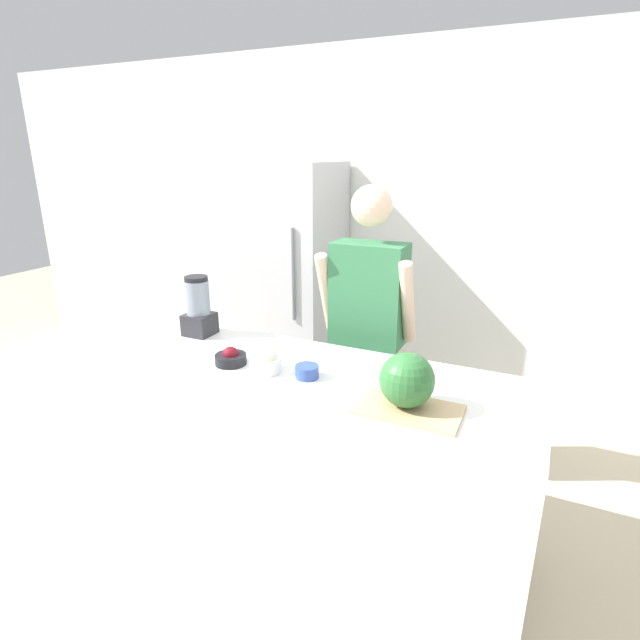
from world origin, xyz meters
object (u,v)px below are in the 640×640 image
bowl_cherries (231,358)px  blender (198,308)px  watermelon (407,380)px  bowl_small_blue (307,372)px  bowl_cream (266,362)px  person (367,333)px  refrigerator (288,286)px

bowl_cherries → blender: blender is taller
watermelon → bowl_small_blue: size_ratio=2.04×
bowl_cream → blender: size_ratio=0.44×
person → blender: person is taller
person → bowl_cherries: bearing=-119.2°
bowl_cherries → bowl_small_blue: 0.40m
refrigerator → bowl_cream: size_ratio=12.47×
bowl_cherries → refrigerator: bearing=108.0°
bowl_cherries → blender: (-0.40, 0.27, 0.12)m
refrigerator → bowl_small_blue: size_ratio=16.88×
refrigerator → bowl_small_blue: (0.86, -1.39, 0.03)m
bowl_cherries → blender: 0.50m
bowl_cream → watermelon: bearing=-5.6°
refrigerator → person: (0.87, -0.66, -0.02)m
refrigerator → blender: (0.06, -1.14, 0.15)m
bowl_cream → bowl_small_blue: bowl_cream is taller
person → bowl_small_blue: person is taller
bowl_cream → blender: blender is taller
refrigerator → blender: size_ratio=5.47×
refrigerator → bowl_small_blue: bearing=-58.4°
person → bowl_small_blue: 0.73m
refrigerator → blender: 1.15m
bowl_small_blue → blender: size_ratio=0.32×
refrigerator → blender: refrigerator is taller
bowl_cream → bowl_small_blue: bearing=6.4°
bowl_cherries → bowl_cream: size_ratio=1.04×
bowl_cherries → bowl_cream: (0.20, -0.00, 0.02)m
refrigerator → watermelon: size_ratio=8.29×
bowl_cherries → bowl_small_blue: size_ratio=1.40×
person → bowl_cherries: size_ratio=11.36×
person → bowl_cherries: (-0.42, -0.75, 0.05)m
bowl_cream → bowl_cherries: bearing=179.1°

